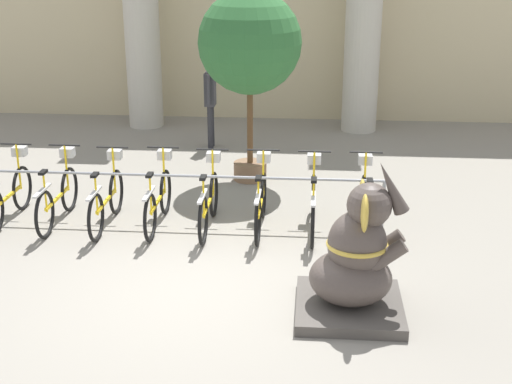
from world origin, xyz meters
TOP-DOWN VIEW (x-y plane):
  - ground_plane at (0.00, 0.00)m, footprint 60.00×60.00m
  - column_left at (-2.35, 7.60)m, footprint 0.95×0.95m
  - column_right at (2.35, 7.60)m, footprint 0.95×0.95m
  - bike_rack at (-0.48, 1.95)m, footprint 5.83×0.05m
  - bicycle_0 at (-3.09, 1.87)m, footprint 0.48×1.74m
  - bicycle_1 at (-2.35, 1.87)m, footprint 0.48×1.74m
  - bicycle_2 at (-1.60, 1.81)m, footprint 0.48×1.74m
  - bicycle_3 at (-0.85, 1.88)m, footprint 0.48×1.74m
  - bicycle_4 at (-0.10, 1.82)m, footprint 0.48×1.74m
  - bicycle_5 at (0.65, 1.86)m, footprint 0.48×1.74m
  - bicycle_6 at (1.39, 1.84)m, footprint 0.48×1.74m
  - bicycle_7 at (2.14, 1.87)m, footprint 0.48×1.74m
  - elephant_statue at (1.87, -0.48)m, footprint 1.20×1.20m
  - person_pedestrian at (-0.67, 6.01)m, footprint 0.23×0.47m
  - potted_tree at (0.29, 4.07)m, footprint 1.71×1.71m

SIDE VIEW (x-z plane):
  - ground_plane at x=0.00m, z-range 0.00..0.00m
  - bicycle_0 at x=-3.09m, z-range -0.12..0.95m
  - bicycle_1 at x=-2.35m, z-range -0.12..0.95m
  - bicycle_2 at x=-1.60m, z-range -0.12..0.95m
  - bicycle_3 at x=-0.85m, z-range -0.12..0.95m
  - bicycle_4 at x=-0.10m, z-range -0.12..0.95m
  - bicycle_5 at x=0.65m, z-range -0.12..0.95m
  - bicycle_6 at x=1.39m, z-range -0.12..0.95m
  - bicycle_7 at x=2.14m, z-range -0.12..0.95m
  - elephant_statue at x=1.87m, z-range -0.29..1.52m
  - bike_rack at x=-0.48m, z-range 0.26..1.03m
  - person_pedestrian at x=-0.67m, z-range 0.18..1.93m
  - potted_tree at x=0.29m, z-range 0.71..3.94m
  - column_left at x=-2.35m, z-range 0.04..5.20m
  - column_right at x=2.35m, z-range 0.04..5.20m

